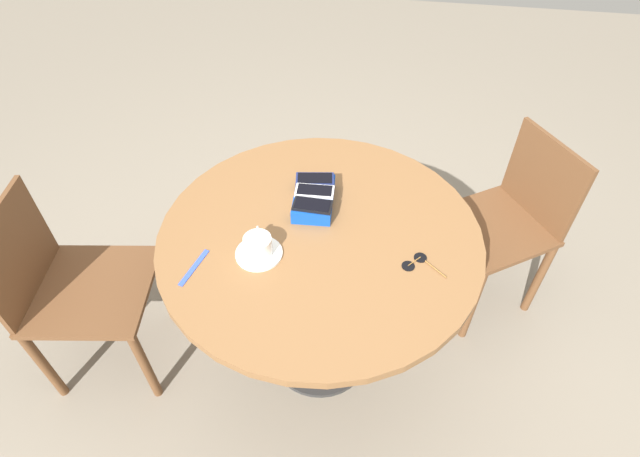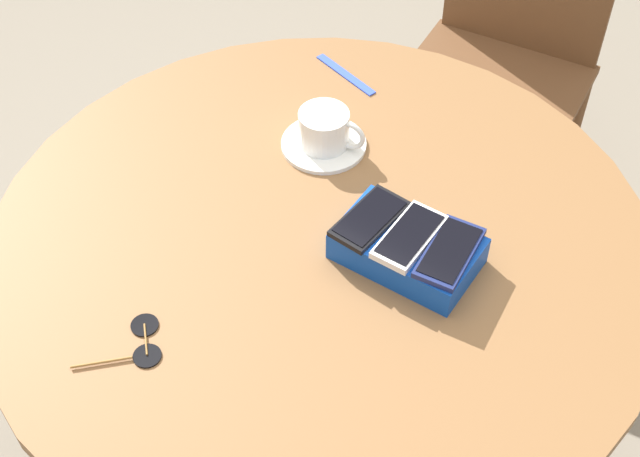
# 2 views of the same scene
# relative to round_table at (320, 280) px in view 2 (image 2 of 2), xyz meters

# --- Properties ---
(round_table) EXTENTS (1.07, 1.07, 0.75)m
(round_table) POSITION_rel_round_table_xyz_m (0.00, 0.00, 0.00)
(round_table) COLOR #2D2D2D
(round_table) RESTS_ON ground_plane
(phone_box) EXTENTS (0.22, 0.14, 0.05)m
(phone_box) POSITION_rel_round_table_xyz_m (-0.13, -0.04, 0.13)
(phone_box) COLOR #0F42AD
(phone_box) RESTS_ON round_table
(phone_navy) EXTENTS (0.08, 0.14, 0.01)m
(phone_navy) POSITION_rel_round_table_xyz_m (-0.20, -0.05, 0.16)
(phone_navy) COLOR navy
(phone_navy) RESTS_ON phone_box
(phone_white) EXTENTS (0.07, 0.13, 0.01)m
(phone_white) POSITION_rel_round_table_xyz_m (-0.14, -0.04, 0.16)
(phone_white) COLOR silver
(phone_white) RESTS_ON phone_box
(phone_black) EXTENTS (0.07, 0.13, 0.01)m
(phone_black) POSITION_rel_round_table_xyz_m (-0.07, -0.04, 0.16)
(phone_black) COLOR black
(phone_black) RESTS_ON phone_box
(saucer) EXTENTS (0.15, 0.15, 0.01)m
(saucer) POSITION_rel_round_table_xyz_m (0.12, -0.17, 0.11)
(saucer) COLOR white
(saucer) RESTS_ON round_table
(coffee_cup) EXTENTS (0.12, 0.09, 0.06)m
(coffee_cup) POSITION_rel_round_table_xyz_m (0.12, -0.18, 0.15)
(coffee_cup) COLOR white
(coffee_cup) RESTS_ON saucer
(lanyard_strap) EXTENTS (0.15, 0.05, 0.00)m
(lanyard_strap) POSITION_rel_round_table_xyz_m (0.21, -0.36, 0.11)
(lanyard_strap) COLOR blue
(lanyard_strap) RESTS_ON round_table
(sunglasses) EXTENTS (0.09, 0.14, 0.01)m
(sunglasses) POSITION_rel_round_table_xyz_m (0.08, 0.32, 0.11)
(sunglasses) COLOR black
(sunglasses) RESTS_ON round_table
(chair_near_window) EXTENTS (0.49, 0.49, 0.82)m
(chair_near_window) POSITION_rel_round_table_xyz_m (0.14, -0.91, -0.20)
(chair_near_window) COLOR brown
(chair_near_window) RESTS_ON ground_plane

